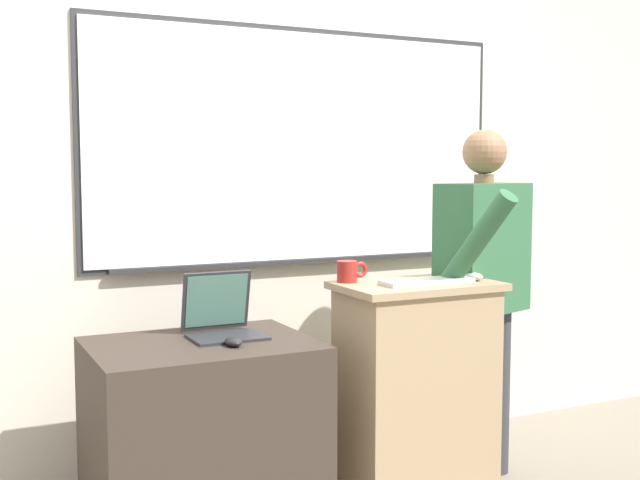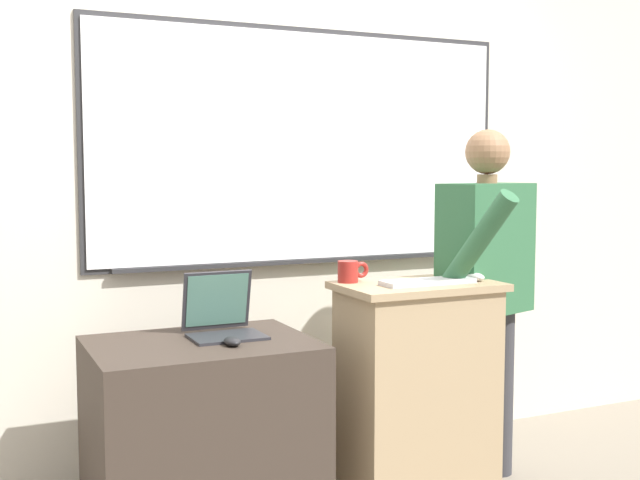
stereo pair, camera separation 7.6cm
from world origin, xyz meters
TOP-DOWN VIEW (x-y plane):
  - back_wall at (0.01, 1.12)m, footprint 6.40×0.17m
  - lectern_podium at (0.36, 0.30)m, footprint 0.67×0.41m
  - side_desk at (-0.54, 0.44)m, footprint 0.86×0.64m
  - person_presenter at (0.78, 0.41)m, footprint 0.63×0.63m
  - laptop at (-0.43, 0.54)m, footprint 0.29×0.27m
  - wireless_keyboard at (0.37, 0.25)m, footprint 0.40×0.12m
  - computer_mouse_by_laptop at (-0.45, 0.32)m, footprint 0.06×0.10m
  - computer_mouse_by_keyboard at (0.61, 0.25)m, footprint 0.06×0.10m
  - coffee_mug at (0.11, 0.44)m, footprint 0.14×0.09m

SIDE VIEW (x-z plane):
  - side_desk at x=-0.54m, z-range 0.00..0.76m
  - lectern_podium at x=0.36m, z-range 0.00..0.96m
  - computer_mouse_by_laptop at x=-0.45m, z-range 0.76..0.80m
  - laptop at x=-0.43m, z-range 0.72..0.97m
  - person_presenter at x=0.78m, z-range 0.13..1.74m
  - wireless_keyboard at x=0.37m, z-range 0.96..0.98m
  - computer_mouse_by_keyboard at x=0.61m, z-range 0.96..0.99m
  - coffee_mug at x=0.11m, z-range 0.96..1.05m
  - back_wall at x=0.01m, z-range 0.01..2.75m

